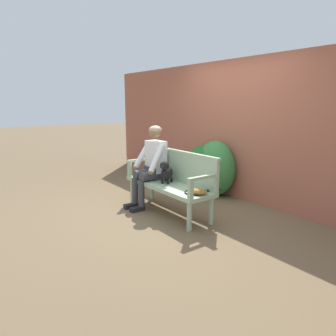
# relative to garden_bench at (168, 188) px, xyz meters

# --- Properties ---
(ground_plane) EXTENTS (40.00, 40.00, 0.00)m
(ground_plane) POSITION_rel_garden_bench_xyz_m (0.00, 0.00, -0.41)
(ground_plane) COLOR brown
(brick_garden_fence) EXTENTS (8.00, 0.30, 2.44)m
(brick_garden_fence) POSITION_rel_garden_bench_xyz_m (0.00, 1.61, 0.81)
(brick_garden_fence) COLOR #9E5642
(brick_garden_fence) RESTS_ON ground
(hedge_bush_mid_left) EXTENTS (0.93, 0.79, 0.93)m
(hedge_bush_mid_left) POSITION_rel_garden_bench_xyz_m (-0.47, 1.25, 0.06)
(hedge_bush_mid_left) COLOR #1E5B23
(hedge_bush_mid_left) RESTS_ON ground
(hedge_bush_far_left) EXTENTS (0.76, 0.57, 0.81)m
(hedge_bush_far_left) POSITION_rel_garden_bench_xyz_m (-0.60, 1.28, -0.00)
(hedge_bush_far_left) COLOR #286B2D
(hedge_bush_far_left) RESTS_ON ground
(hedge_bush_mid_right) EXTENTS (0.83, 0.61, 1.02)m
(hedge_bush_mid_right) POSITION_rel_garden_bench_xyz_m (-0.26, 1.27, 0.10)
(hedge_bush_mid_right) COLOR #337538
(hedge_bush_mid_right) RESTS_ON ground
(garden_bench) EXTENTS (1.68, 0.52, 0.47)m
(garden_bench) POSITION_rel_garden_bench_xyz_m (0.00, 0.00, 0.00)
(garden_bench) COLOR #9EB793
(garden_bench) RESTS_ON ground
(bench_backrest) EXTENTS (1.72, 0.06, 0.50)m
(bench_backrest) POSITION_rel_garden_bench_xyz_m (0.00, 0.23, 0.31)
(bench_backrest) COLOR #9EB793
(bench_backrest) RESTS_ON garden_bench
(bench_armrest_left_end) EXTENTS (0.06, 0.52, 0.28)m
(bench_armrest_left_end) POSITION_rel_garden_bench_xyz_m (-0.80, -0.09, 0.26)
(bench_armrest_left_end) COLOR #9EB793
(bench_armrest_left_end) RESTS_ON garden_bench
(bench_armrest_right_end) EXTENTS (0.06, 0.52, 0.28)m
(bench_armrest_right_end) POSITION_rel_garden_bench_xyz_m (0.80, -0.09, 0.26)
(bench_armrest_right_end) COLOR #9EB793
(bench_armrest_right_end) RESTS_ON garden_bench
(person_seated) EXTENTS (0.56, 0.66, 1.34)m
(person_seated) POSITION_rel_garden_bench_xyz_m (-0.43, -0.02, 0.33)
(person_seated) COLOR black
(person_seated) RESTS_ON ground
(dog_on_bench) EXTENTS (0.29, 0.35, 0.36)m
(dog_on_bench) POSITION_rel_garden_bench_xyz_m (-0.05, 0.00, 0.24)
(dog_on_bench) COLOR black
(dog_on_bench) RESTS_ON garden_bench
(tennis_racket) EXTENTS (0.36, 0.58, 0.03)m
(tennis_racket) POSITION_rel_garden_bench_xyz_m (0.64, 0.03, 0.07)
(tennis_racket) COLOR black
(tennis_racket) RESTS_ON garden_bench
(baseball_glove) EXTENTS (0.27, 0.25, 0.09)m
(baseball_glove) POSITION_rel_garden_bench_xyz_m (0.72, 0.01, 0.11)
(baseball_glove) COLOR #9E6B2D
(baseball_glove) RESTS_ON garden_bench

